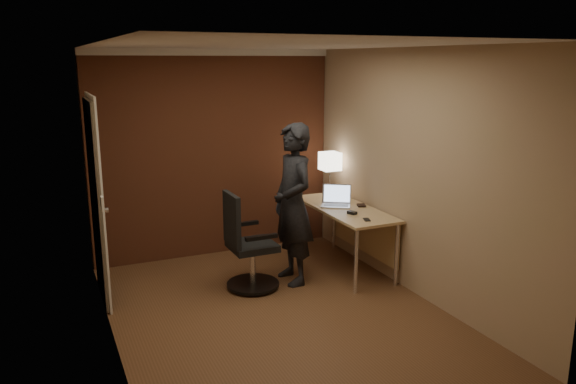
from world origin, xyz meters
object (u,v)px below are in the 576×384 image
Objects in this scene: desk at (350,218)px; phone at (367,220)px; mouse at (352,213)px; office_chair at (247,248)px; desk_lamp at (330,162)px; wallet at (361,205)px; person at (293,204)px; laptop at (336,200)px.

phone is at bearing -102.20° from desk.
office_chair is (-1.17, 0.16, -0.29)m from mouse.
wallet is at bearing -84.35° from desk_lamp.
mouse reaches higher than wallet.
office_chair is 0.59× the size of person.
desk is at bearing 43.03° from mouse.
mouse is at bearing -7.87° from office_chair.
mouse is 0.27m from phone.
person is at bearing -138.81° from desk_lamp.
desk_lamp reaches higher than mouse.
desk_lamp is at bearing 28.15° from office_chair.
phone is 1.05× the size of wallet.
phone is (0.02, -0.26, -0.01)m from mouse.
office_chair is (-1.38, -0.74, -0.69)m from desk_lamp.
phone is 0.57m from wallet.
desk is at bearing -51.86° from laptop.
desk_lamp is at bearing 100.02° from phone.
phone is (-0.01, -0.68, -0.06)m from laptop.
desk_lamp is 0.77m from wallet.
phone is 0.11× the size of office_chair.
person is (-0.67, -0.26, 0.08)m from laptop.
desk_lamp reaches higher than desk.
desk is 0.57m from phone.
desk is 0.86× the size of person.
wallet is at bearing -35.81° from laptop.
desk is at bearing 165.76° from wallet.
wallet is 1.47m from office_chair.
desk is at bearing 5.12° from office_chair.
person is (-0.64, 0.16, 0.12)m from mouse.
mouse reaches higher than phone.
laptop is at bearing 108.12° from phone.
office_chair reaches higher than desk.
desk_lamp is at bearing 130.61° from person.
wallet is at bearing 22.28° from mouse.
laptop is at bearing 65.33° from mouse.
mouse is at bearing 75.11° from person.
person reaches higher than mouse.
mouse is at bearing 113.70° from phone.
laptop is 0.30m from wallet.
phone is 1.30m from office_chair.
desk_lamp reaches higher than phone.
mouse is 0.67m from person.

